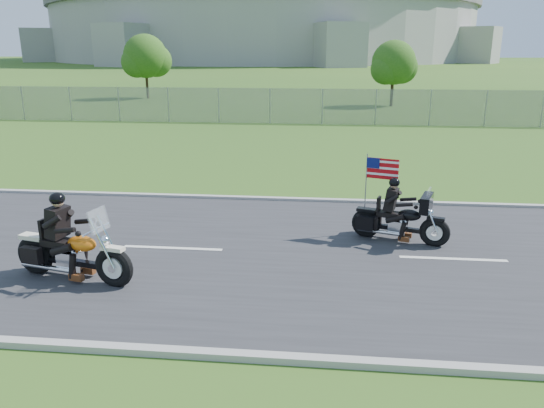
# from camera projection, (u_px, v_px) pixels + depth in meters

# --- Properties ---
(ground) EXTENTS (420.00, 420.00, 0.00)m
(ground) POSITION_uv_depth(u_px,v_px,m) (263.00, 253.00, 11.46)
(ground) COLOR #204515
(ground) RESTS_ON ground
(road) EXTENTS (120.00, 8.00, 0.04)m
(road) POSITION_uv_depth(u_px,v_px,m) (263.00, 253.00, 11.46)
(road) COLOR #28282B
(road) RESTS_ON ground
(curb_north) EXTENTS (120.00, 0.18, 0.12)m
(curb_north) POSITION_uv_depth(u_px,v_px,m) (280.00, 199.00, 15.31)
(curb_north) COLOR #9E9B93
(curb_north) RESTS_ON ground
(curb_south) EXTENTS (120.00, 0.18, 0.12)m
(curb_south) POSITION_uv_depth(u_px,v_px,m) (229.00, 356.00, 7.59)
(curb_south) COLOR #9E9B93
(curb_south) RESTS_ON ground
(fence) EXTENTS (60.00, 0.03, 2.00)m
(fence) POSITION_uv_depth(u_px,v_px,m) (219.00, 105.00, 30.73)
(fence) COLOR gray
(fence) RESTS_ON ground
(stadium) EXTENTS (140.40, 140.40, 29.20)m
(stadium) POSITION_uv_depth(u_px,v_px,m) (264.00, 9.00, 170.99)
(stadium) COLOR #A3A099
(stadium) RESTS_ON ground
(tree_fence_near) EXTENTS (3.52, 3.28, 4.75)m
(tree_fence_near) POSITION_uv_depth(u_px,v_px,m) (394.00, 65.00, 38.64)
(tree_fence_near) COLOR #382316
(tree_fence_near) RESTS_ON ground
(tree_fence_mid) EXTENTS (3.96, 3.69, 5.30)m
(tree_fence_mid) POSITION_uv_depth(u_px,v_px,m) (146.00, 58.00, 44.34)
(tree_fence_mid) COLOR #382316
(tree_fence_mid) RESTS_ON ground
(motorcycle_lead) EXTENTS (2.56, 1.01, 1.75)m
(motorcycle_lead) POSITION_uv_depth(u_px,v_px,m) (71.00, 253.00, 10.00)
(motorcycle_lead) COLOR black
(motorcycle_lead) RESTS_ON ground
(motorcycle_follow) EXTENTS (2.17, 1.06, 1.86)m
(motorcycle_follow) POSITION_uv_depth(u_px,v_px,m) (400.00, 221.00, 11.98)
(motorcycle_follow) COLOR black
(motorcycle_follow) RESTS_ON ground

